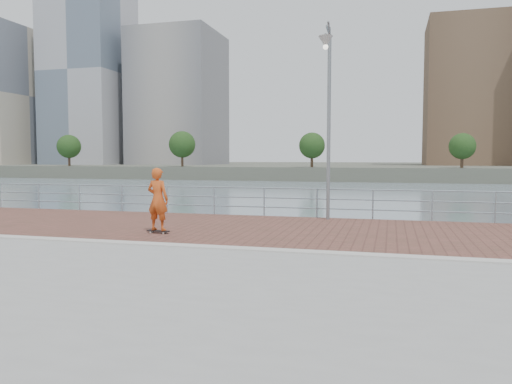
# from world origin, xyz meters

# --- Properties ---
(water) EXTENTS (400.00, 400.00, 0.00)m
(water) POSITION_xyz_m (0.00, 0.00, -2.00)
(water) COLOR slate
(water) RESTS_ON ground
(seawall) EXTENTS (40.00, 24.00, 2.00)m
(seawall) POSITION_xyz_m (0.00, -5.00, -1.00)
(seawall) COLOR gray
(seawall) RESTS_ON ground
(brick_lane) EXTENTS (40.00, 6.80, 0.02)m
(brick_lane) POSITION_xyz_m (0.00, 3.60, 0.01)
(brick_lane) COLOR brown
(brick_lane) RESTS_ON seawall
(curb) EXTENTS (40.00, 0.40, 0.06)m
(curb) POSITION_xyz_m (0.00, 0.00, 0.03)
(curb) COLOR #B7B5AD
(curb) RESTS_ON seawall
(far_shore) EXTENTS (320.00, 95.00, 2.50)m
(far_shore) POSITION_xyz_m (0.00, 122.50, -0.75)
(far_shore) COLOR #4C5142
(far_shore) RESTS_ON ground
(guardrail) EXTENTS (39.06, 0.06, 1.13)m
(guardrail) POSITION_xyz_m (0.00, 7.00, 0.69)
(guardrail) COLOR #8C9EA8
(guardrail) RESTS_ON brick_lane
(street_lamp) EXTENTS (0.49, 1.42, 6.69)m
(street_lamp) POSITION_xyz_m (1.50, 6.01, 4.75)
(street_lamp) COLOR gray
(street_lamp) RESTS_ON brick_lane
(skateboard) EXTENTS (0.72, 0.26, 0.08)m
(skateboard) POSITION_xyz_m (-2.99, 1.86, 0.08)
(skateboard) COLOR black
(skateboard) RESTS_ON brick_lane
(skateboarder) EXTENTS (0.73, 0.53, 1.87)m
(skateboarder) POSITION_xyz_m (-2.99, 1.86, 1.04)
(skateboarder) COLOR #CA4D1A
(skateboarder) RESTS_ON skateboard
(skyline) EXTENTS (233.00, 41.00, 62.02)m
(skyline) POSITION_xyz_m (27.55, 104.27, 22.92)
(skyline) COLOR #ADA38E
(skyline) RESTS_ON far_shore
(shoreline_trees) EXTENTS (109.95, 5.12, 6.83)m
(shoreline_trees) POSITION_xyz_m (-8.79, 77.00, 4.52)
(shoreline_trees) COLOR #473323
(shoreline_trees) RESTS_ON far_shore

